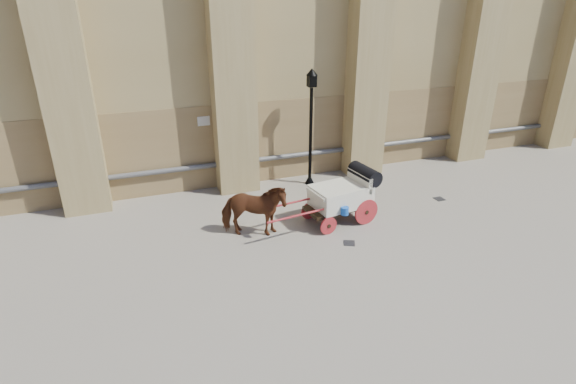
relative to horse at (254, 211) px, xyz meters
name	(u,v)px	position (x,y,z in m)	size (l,w,h in m)	color
ground	(300,229)	(1.39, -0.08, -0.81)	(90.00, 90.00, 0.00)	gray
horse	(254,211)	(0.00, 0.00, 0.00)	(0.87, 1.91, 1.62)	brown
carriage	(344,194)	(2.88, 0.02, 0.08)	(3.88, 1.53, 1.65)	black
street_lamp	(311,125)	(3.01, 3.07, 1.43)	(0.39, 0.39, 4.19)	black
drain_grate_near	(349,243)	(2.41, -1.35, -0.80)	(0.32, 0.32, 0.01)	black
drain_grate_far	(439,199)	(6.69, 0.27, -0.80)	(0.32, 0.32, 0.01)	black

